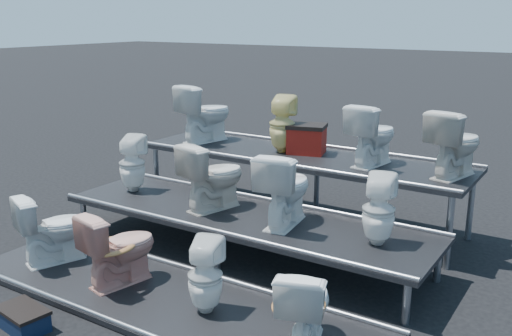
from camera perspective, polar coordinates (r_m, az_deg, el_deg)
The scene contains 18 objects.
ground at distance 6.33m, azimuth -1.32°, elevation -8.59°, with size 80.00×80.00×0.00m, color black.
tier_front at distance 5.40m, azimuth -9.23°, elevation -12.84°, with size 4.20×1.20×0.06m, color black.
tier_mid at distance 6.25m, azimuth -1.33°, elevation -6.66°, with size 4.20×1.20×0.46m, color black.
tier_back at distance 7.23m, azimuth 4.40°, elevation -1.97°, with size 4.20×1.20×0.86m, color black.
toilet_0 at distance 6.24m, azimuth -19.55°, elevation -5.66°, with size 0.41×0.71×0.73m, color white.
toilet_1 at distance 5.57m, azimuth -13.50°, elevation -7.70°, with size 0.41×0.71×0.73m, color #DC9B89.
toilet_2 at distance 4.95m, azimuth -5.09°, elevation -10.69°, with size 0.30×0.30×0.66m, color white.
toilet_3 at distance 4.49m, azimuth 4.91°, elevation -13.46°, with size 0.38×0.66×0.68m, color white.
toilet_4 at distance 7.05m, azimuth -12.28°, elevation 0.44°, with size 0.31×0.32×0.69m, color white.
toilet_5 at distance 6.26m, azimuth -4.30°, elevation -0.77°, with size 0.42×0.74×0.75m, color silver.
toilet_6 at distance 5.78m, azimuth 2.91°, elevation -2.00°, with size 0.43×0.75×0.77m, color white.
toilet_7 at distance 5.40m, azimuth 12.18°, elevation -4.10°, with size 0.30×0.31×0.68m, color white.
toilet_8 at distance 7.84m, azimuth -5.12°, elevation 5.50°, with size 0.44×0.77×0.78m, color white.
toilet_9 at distance 7.17m, azimuth 2.64°, elevation 4.41°, with size 0.32×0.33×0.72m, color #EADA8B.
toilet_10 at distance 6.67m, azimuth 11.57°, elevation 3.30°, with size 0.40×0.70×0.71m, color white.
toilet_11 at distance 6.41m, azimuth 19.29°, elevation 2.34°, with size 0.41×0.71×0.73m, color silver.
red_crate at distance 7.18m, azimuth 5.08°, elevation 2.75°, with size 0.44×0.35×0.32m, color #9F1D11.
step_stool at distance 5.28m, azimuth -22.23°, elevation -13.91°, with size 0.44×0.26×0.16m, color black.
Camera 1 is at (3.25, -4.82, 2.53)m, focal length 40.00 mm.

